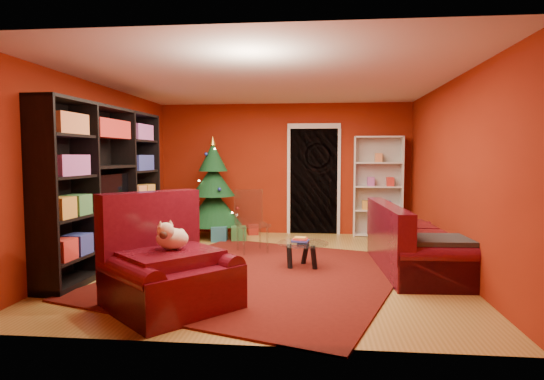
# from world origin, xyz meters

# --- Properties ---
(floor) EXTENTS (5.00, 5.50, 0.05)m
(floor) POSITION_xyz_m (0.00, 0.00, -0.03)
(floor) COLOR olive
(floor) RESTS_ON ground
(ceiling) EXTENTS (5.00, 5.50, 0.05)m
(ceiling) POSITION_xyz_m (0.00, 0.00, 2.62)
(ceiling) COLOR silver
(ceiling) RESTS_ON wall_back
(wall_back) EXTENTS (5.00, 0.05, 2.60)m
(wall_back) POSITION_xyz_m (0.00, 2.77, 1.30)
(wall_back) COLOR maroon
(wall_back) RESTS_ON ground
(wall_left) EXTENTS (0.05, 5.50, 2.60)m
(wall_left) POSITION_xyz_m (-2.52, 0.00, 1.30)
(wall_left) COLOR maroon
(wall_left) RESTS_ON ground
(wall_right) EXTENTS (0.05, 5.50, 2.60)m
(wall_right) POSITION_xyz_m (2.52, 0.00, 1.30)
(wall_right) COLOR maroon
(wall_right) RESTS_ON ground
(doorway) EXTENTS (1.06, 0.60, 2.16)m
(doorway) POSITION_xyz_m (0.60, 2.73, 1.05)
(doorway) COLOR black
(doorway) RESTS_ON floor
(rug) EXTENTS (4.42, 4.77, 0.02)m
(rug) POSITION_xyz_m (-0.04, -0.56, 0.01)
(rug) COLOR #52130D
(rug) RESTS_ON floor
(media_unit) EXTENTS (0.56, 2.93, 2.24)m
(media_unit) POSITION_xyz_m (-2.27, -0.29, 1.12)
(media_unit) COLOR black
(media_unit) RESTS_ON floor
(christmas_tree) EXTENTS (1.12, 1.12, 1.95)m
(christmas_tree) POSITION_xyz_m (-1.31, 2.15, 0.95)
(christmas_tree) COLOR black
(christmas_tree) RESTS_ON floor
(gift_box_teal) EXTENTS (0.30, 0.30, 0.28)m
(gift_box_teal) POSITION_xyz_m (-1.10, 1.73, 0.14)
(gift_box_teal) COLOR #216172
(gift_box_teal) RESTS_ON floor
(gift_box_green) EXTENTS (0.32, 0.32, 0.27)m
(gift_box_green) POSITION_xyz_m (-0.76, 1.78, 0.14)
(gift_box_green) COLOR #296A2F
(gift_box_green) RESTS_ON floor
(gift_box_red) EXTENTS (0.24, 0.24, 0.20)m
(gift_box_red) POSITION_xyz_m (-0.59, 2.49, 0.10)
(gift_box_red) COLOR maroon
(gift_box_red) RESTS_ON floor
(white_bookshelf) EXTENTS (0.93, 0.37, 1.99)m
(white_bookshelf) POSITION_xyz_m (1.84, 2.57, 0.97)
(white_bookshelf) COLOR white
(white_bookshelf) RESTS_ON floor
(armchair) EXTENTS (1.72, 1.72, 0.95)m
(armchair) POSITION_xyz_m (-0.80, -1.92, 0.48)
(armchair) COLOR #450A15
(armchair) RESTS_ON rug
(dog) EXTENTS (0.49, 0.50, 0.31)m
(dog) POSITION_xyz_m (-0.80, -1.85, 0.71)
(dog) COLOR beige
(dog) RESTS_ON armchair
(sofa) EXTENTS (1.07, 2.20, 0.93)m
(sofa) POSITION_xyz_m (2.02, -0.11, 0.46)
(sofa) COLOR #450A15
(sofa) RESTS_ON rug
(coffee_table) EXTENTS (0.80, 0.80, 0.44)m
(coffee_table) POSITION_xyz_m (0.48, -0.13, 0.19)
(coffee_table) COLOR gray
(coffee_table) RESTS_ON rug
(acrylic_chair) EXTENTS (0.64, 0.66, 0.92)m
(acrylic_chair) POSITION_xyz_m (-0.36, 0.78, 0.46)
(acrylic_chair) COLOR #66605B
(acrylic_chair) RESTS_ON rug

